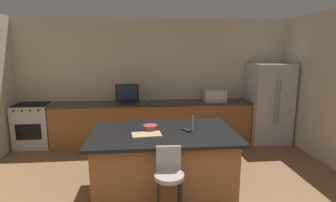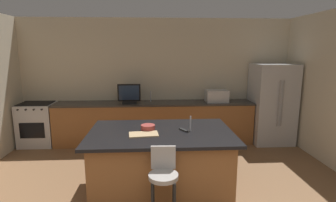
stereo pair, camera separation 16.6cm
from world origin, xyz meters
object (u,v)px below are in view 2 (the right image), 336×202
(refrigerator, at_px, (271,104))
(kitchen_island, at_px, (161,161))
(fruit_bowl, at_px, (148,128))
(bar_stool_center, at_px, (163,182))
(tv_monitor, at_px, (129,94))
(tv_remote, at_px, (183,130))
(cutting_board, at_px, (144,134))
(microwave, at_px, (217,96))
(range_oven, at_px, (38,124))
(cell_phone, at_px, (147,128))

(refrigerator, bearing_deg, kitchen_island, -141.40)
(fruit_bowl, bearing_deg, bar_stool_center, -78.25)
(bar_stool_center, bearing_deg, refrigerator, 50.45)
(kitchen_island, height_order, fruit_bowl, fruit_bowl)
(refrigerator, bearing_deg, bar_stool_center, -131.66)
(tv_monitor, bearing_deg, refrigerator, -0.65)
(tv_remote, distance_m, cutting_board, 0.59)
(kitchen_island, distance_m, cutting_board, 0.54)
(kitchen_island, relative_size, cutting_board, 5.17)
(microwave, distance_m, cutting_board, 2.75)
(kitchen_island, distance_m, tv_remote, 0.57)
(refrigerator, distance_m, tv_remote, 2.99)
(kitchen_island, distance_m, range_oven, 3.38)
(microwave, distance_m, tv_monitor, 1.94)
(tv_monitor, relative_size, cell_phone, 3.28)
(tv_monitor, xyz_separation_m, tv_remote, (0.95, -2.05, -0.19))
(kitchen_island, xyz_separation_m, bar_stool_center, (0.00, -0.83, 0.11))
(range_oven, xyz_separation_m, cell_phone, (2.43, -1.93, 0.45))
(microwave, xyz_separation_m, cell_phone, (-1.51, -1.93, -0.13))
(tv_monitor, height_order, cell_phone, tv_monitor)
(kitchen_island, relative_size, fruit_bowl, 10.04)
(tv_monitor, distance_m, fruit_bowl, 2.05)
(cutting_board, bearing_deg, range_oven, 136.56)
(microwave, height_order, tv_remote, microwave)
(refrigerator, height_order, cell_phone, refrigerator)
(tv_monitor, relative_size, tv_remote, 2.89)
(range_oven, bearing_deg, bar_stool_center, -48.19)
(tv_monitor, bearing_deg, microwave, 1.54)
(refrigerator, bearing_deg, microwave, 175.92)
(tv_monitor, xyz_separation_m, fruit_bowl, (0.44, -2.00, -0.16))
(refrigerator, distance_m, tv_monitor, 3.17)
(range_oven, relative_size, tv_remote, 5.56)
(refrigerator, xyz_separation_m, cell_phone, (-2.74, -1.84, 0.04))
(range_oven, xyz_separation_m, cutting_board, (2.39, -2.26, 0.46))
(refrigerator, xyz_separation_m, tv_remote, (-2.22, -2.01, 0.05))
(tv_monitor, bearing_deg, range_oven, 178.55)
(bar_stool_center, height_order, cell_phone, bar_stool_center)
(kitchen_island, xyz_separation_m, microwave, (1.31, 2.12, 0.59))
(kitchen_island, relative_size, bar_stool_center, 2.12)
(tv_remote, bearing_deg, kitchen_island, 153.27)
(kitchen_island, height_order, tv_monitor, tv_monitor)
(kitchen_island, relative_size, range_oven, 2.17)
(refrigerator, relative_size, range_oven, 1.87)
(tv_monitor, distance_m, cell_phone, 1.94)
(range_oven, distance_m, tv_monitor, 2.11)
(refrigerator, distance_m, microwave, 1.25)
(range_oven, height_order, bar_stool_center, bar_stool_center)
(cell_phone, xyz_separation_m, cutting_board, (-0.04, -0.33, 0.01))
(tv_monitor, xyz_separation_m, bar_stool_center, (0.62, -2.89, -0.54))
(microwave, xyz_separation_m, fruit_bowl, (-1.50, -2.05, -0.10))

